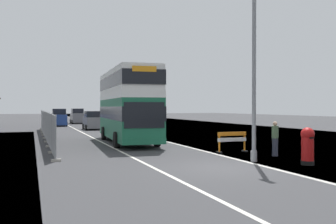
{
  "coord_description": "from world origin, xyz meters",
  "views": [
    {
      "loc": [
        -7.28,
        -14.25,
        2.48
      ],
      "look_at": [
        0.5,
        7.74,
        2.2
      ],
      "focal_mm": 41.35,
      "sensor_mm": 36.0,
      "label": 1
    }
  ],
  "objects": [
    {
      "name": "roadworks_barrier",
      "position": [
        3.13,
        4.59,
        0.71
      ],
      "size": [
        1.79,
        0.53,
        1.12
      ],
      "color": "orange",
      "rests_on": "ground"
    },
    {
      "name": "red_pillar_postbox",
      "position": [
        3.95,
        -0.58,
        0.89
      ],
      "size": [
        0.58,
        0.58,
        1.62
      ],
      "color": "black",
      "rests_on": "ground"
    },
    {
      "name": "pedestrian_at_kerb",
      "position": [
        4.4,
        2.43,
        0.89
      ],
      "size": [
        0.34,
        0.34,
        1.76
      ],
      "color": "#2D3342",
      "rests_on": "ground"
    },
    {
      "name": "car_oncoming_near",
      "position": [
        -0.78,
        29.2,
        0.97
      ],
      "size": [
        2.02,
        3.91,
        2.06
      ],
      "color": "slate",
      "rests_on": "ground"
    },
    {
      "name": "car_receding_far",
      "position": [
        -0.64,
        46.32,
        1.08
      ],
      "size": [
        1.99,
        4.35,
        2.29
      ],
      "color": "slate",
      "rests_on": "ground"
    },
    {
      "name": "ground",
      "position": [
        0.54,
        0.11,
        -0.05
      ],
      "size": [
        140.0,
        280.0,
        0.1
      ],
      "color": "#38383A"
    },
    {
      "name": "car_receding_mid",
      "position": [
        -3.84,
        38.96,
        1.07
      ],
      "size": [
        2.0,
        4.38,
        2.29
      ],
      "color": "navy",
      "rests_on": "ground"
    },
    {
      "name": "lamppost_foreground",
      "position": [
        2.3,
        1.06,
        4.19
      ],
      "size": [
        0.29,
        0.7,
        8.85
      ],
      "color": "gray",
      "rests_on": "ground"
    },
    {
      "name": "construction_site_fence",
      "position": [
        -6.23,
        17.67,
        1.04
      ],
      "size": [
        0.44,
        27.4,
        2.16
      ],
      "color": "#A8AAAD",
      "rests_on": "ground"
    },
    {
      "name": "double_decker_bus",
      "position": [
        -0.93,
        12.25,
        2.67
      ],
      "size": [
        3.24,
        10.9,
        5.03
      ],
      "color": "#196042",
      "rests_on": "ground"
    }
  ]
}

